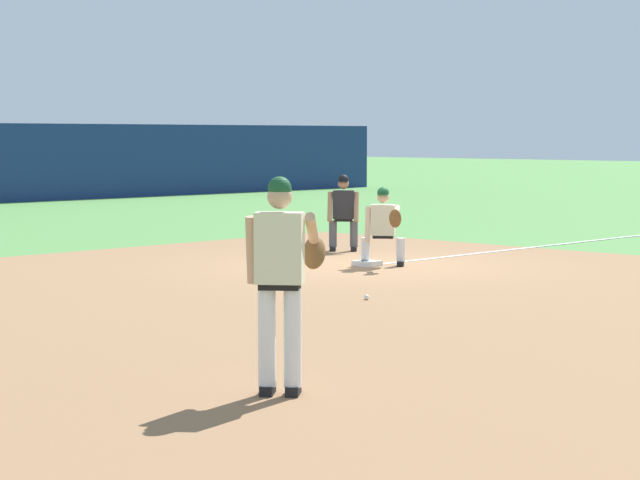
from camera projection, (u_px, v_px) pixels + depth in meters
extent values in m
plane|color=#518942|center=(367.00, 266.00, 21.04)|extent=(160.00, 160.00, 0.00)
cube|color=#936B47|center=(338.00, 309.00, 15.79)|extent=(18.00, 18.00, 0.01)
cube|color=white|center=(631.00, 236.00, 27.16)|extent=(17.17, 0.10, 0.00)
cube|color=white|center=(367.00, 263.00, 21.03)|extent=(0.38, 0.38, 0.09)
sphere|color=white|center=(367.00, 297.00, 16.69)|extent=(0.07, 0.07, 0.07)
cube|color=black|center=(268.00, 389.00, 10.60)|extent=(0.27, 0.25, 0.09)
cylinder|color=white|center=(267.00, 337.00, 10.52)|extent=(0.15, 0.15, 0.84)
cube|color=black|center=(293.00, 390.00, 10.57)|extent=(0.27, 0.25, 0.09)
cylinder|color=white|center=(293.00, 338.00, 10.50)|extent=(0.15, 0.15, 0.84)
cube|color=black|center=(280.00, 286.00, 10.47)|extent=(0.37, 0.39, 0.06)
cube|color=beige|center=(279.00, 248.00, 10.45)|extent=(0.44, 0.46, 0.60)
sphere|color=tan|center=(280.00, 197.00, 10.43)|extent=(0.21, 0.21, 0.21)
sphere|color=#194C28|center=(280.00, 188.00, 10.42)|extent=(0.20, 0.20, 0.20)
cube|color=#194C28|center=(281.00, 191.00, 10.51)|extent=(0.19, 0.20, 0.02)
cylinder|color=tan|center=(251.00, 250.00, 10.55)|extent=(0.20, 0.19, 0.59)
cylinder|color=tan|center=(313.00, 234.00, 10.71)|extent=(0.47, 0.40, 0.41)
ellipsoid|color=brown|center=(314.00, 253.00, 10.80)|extent=(0.36, 0.34, 0.34)
cube|color=black|center=(400.00, 264.00, 20.98)|extent=(0.27, 0.24, 0.09)
cylinder|color=white|center=(401.00, 250.00, 21.00)|extent=(0.15, 0.15, 0.40)
cube|color=black|center=(365.00, 263.00, 21.05)|extent=(0.27, 0.24, 0.09)
cylinder|color=white|center=(365.00, 249.00, 21.07)|extent=(0.15, 0.15, 0.40)
cube|color=black|center=(383.00, 237.00, 21.02)|extent=(0.36, 0.39, 0.06)
cube|color=beige|center=(383.00, 220.00, 20.99)|extent=(0.43, 0.46, 0.52)
sphere|color=#DBB28E|center=(383.00, 197.00, 20.94)|extent=(0.21, 0.21, 0.21)
sphere|color=#194C28|center=(383.00, 193.00, 20.93)|extent=(0.20, 0.20, 0.20)
cube|color=#194C28|center=(383.00, 194.00, 20.85)|extent=(0.19, 0.20, 0.02)
cylinder|color=#DBB28E|center=(396.00, 213.00, 20.54)|extent=(0.52, 0.42, 0.24)
cylinder|color=#DBB28E|center=(368.00, 224.00, 20.93)|extent=(0.24, 0.21, 0.58)
ellipsoid|color=brown|center=(395.00, 218.00, 20.33)|extent=(0.29, 0.29, 0.35)
cube|color=black|center=(354.00, 249.00, 23.71)|extent=(0.27, 0.25, 0.09)
cylinder|color=#515154|center=(354.00, 234.00, 23.72)|extent=(0.15, 0.15, 0.50)
cube|color=black|center=(333.00, 249.00, 23.73)|extent=(0.27, 0.25, 0.09)
cylinder|color=#515154|center=(333.00, 234.00, 23.75)|extent=(0.15, 0.15, 0.50)
cube|color=black|center=(343.00, 220.00, 23.71)|extent=(0.37, 0.39, 0.06)
cube|color=#232326|center=(343.00, 205.00, 23.69)|extent=(0.44, 0.46, 0.54)
sphere|color=#9E7051|center=(343.00, 184.00, 23.63)|extent=(0.21, 0.21, 0.21)
sphere|color=black|center=(343.00, 180.00, 23.63)|extent=(0.20, 0.20, 0.20)
cube|color=black|center=(343.00, 181.00, 23.54)|extent=(0.19, 0.20, 0.02)
cylinder|color=#9E7051|center=(356.00, 207.00, 23.53)|extent=(0.31, 0.28, 0.56)
cylinder|color=#9E7051|center=(330.00, 207.00, 23.56)|extent=(0.31, 0.28, 0.56)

